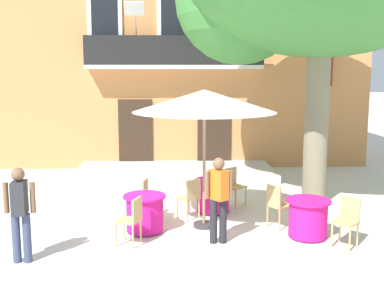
{
  "coord_description": "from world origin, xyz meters",
  "views": [
    {
      "loc": [
        0.4,
        -10.4,
        3.22
      ],
      "look_at": [
        0.92,
        1.86,
        1.3
      ],
      "focal_mm": 43.87,
      "sensor_mm": 36.0,
      "label": 1
    }
  ],
  "objects_px": {
    "cafe_chair_near_tree_0": "(132,218)",
    "pedestrian_near_entrance": "(20,209)",
    "cafe_table_near_tree": "(145,213)",
    "cafe_chair_middle_1": "(234,184)",
    "cafe_chair_middle_0": "(190,196)",
    "cafe_umbrella": "(204,101)",
    "pedestrian_mid_plaza": "(218,195)",
    "cafe_chair_front_1": "(347,218)",
    "cafe_chair_near_tree_1": "(150,196)",
    "cafe_table_middle": "(213,195)",
    "cafe_chair_front_0": "(277,203)",
    "cafe_table_front": "(308,218)"
  },
  "relations": [
    {
      "from": "cafe_chair_near_tree_0",
      "to": "pedestrian_near_entrance",
      "type": "bearing_deg",
      "value": -158.34
    },
    {
      "from": "cafe_table_near_tree",
      "to": "cafe_chair_middle_1",
      "type": "bearing_deg",
      "value": 41.71
    },
    {
      "from": "cafe_chair_middle_0",
      "to": "pedestrian_near_entrance",
      "type": "bearing_deg",
      "value": -143.15
    },
    {
      "from": "cafe_umbrella",
      "to": "pedestrian_near_entrance",
      "type": "xyz_separation_m",
      "value": [
        -3.2,
        -1.7,
        -1.69
      ]
    },
    {
      "from": "cafe_table_near_tree",
      "to": "pedestrian_mid_plaza",
      "type": "xyz_separation_m",
      "value": [
        1.42,
        -0.67,
        0.53
      ]
    },
    {
      "from": "cafe_chair_front_1",
      "to": "cafe_umbrella",
      "type": "height_order",
      "value": "cafe_umbrella"
    },
    {
      "from": "cafe_chair_middle_0",
      "to": "cafe_chair_middle_1",
      "type": "bearing_deg",
      "value": 44.19
    },
    {
      "from": "cafe_table_near_tree",
      "to": "cafe_chair_front_1",
      "type": "relative_size",
      "value": 0.95
    },
    {
      "from": "cafe_chair_near_tree_1",
      "to": "cafe_umbrella",
      "type": "height_order",
      "value": "cafe_umbrella"
    },
    {
      "from": "cafe_chair_front_1",
      "to": "cafe_umbrella",
      "type": "xyz_separation_m",
      "value": [
        -2.57,
        1.18,
        2.08
      ]
    },
    {
      "from": "cafe_chair_middle_1",
      "to": "cafe_chair_front_1",
      "type": "xyz_separation_m",
      "value": [
        1.75,
        -2.74,
        0.0
      ]
    },
    {
      "from": "cafe_table_middle",
      "to": "pedestrian_near_entrance",
      "type": "distance_m",
      "value": 4.45
    },
    {
      "from": "cafe_table_near_tree",
      "to": "cafe_chair_near_tree_0",
      "type": "xyz_separation_m",
      "value": [
        -0.19,
        -0.73,
        0.14
      ]
    },
    {
      "from": "cafe_table_middle",
      "to": "cafe_chair_front_0",
      "type": "distance_m",
      "value": 1.69
    },
    {
      "from": "cafe_chair_near_tree_1",
      "to": "cafe_chair_front_1",
      "type": "distance_m",
      "value": 4.07
    },
    {
      "from": "cafe_table_near_tree",
      "to": "pedestrian_near_entrance",
      "type": "distance_m",
      "value": 2.51
    },
    {
      "from": "cafe_umbrella",
      "to": "cafe_chair_near_tree_1",
      "type": "bearing_deg",
      "value": 156.53
    },
    {
      "from": "cafe_chair_front_1",
      "to": "cafe_chair_front_0",
      "type": "bearing_deg",
      "value": 135.65
    },
    {
      "from": "cafe_table_middle",
      "to": "cafe_chair_near_tree_0",
      "type": "bearing_deg",
      "value": -129.89
    },
    {
      "from": "cafe_table_front",
      "to": "pedestrian_mid_plaza",
      "type": "relative_size",
      "value": 0.53
    },
    {
      "from": "cafe_chair_front_0",
      "to": "pedestrian_mid_plaza",
      "type": "xyz_separation_m",
      "value": [
        -1.29,
        -0.79,
        0.39
      ]
    },
    {
      "from": "cafe_chair_near_tree_1",
      "to": "cafe_table_front",
      "type": "distance_m",
      "value": 3.35
    },
    {
      "from": "cafe_chair_front_1",
      "to": "cafe_chair_middle_0",
      "type": "bearing_deg",
      "value": 149.2
    },
    {
      "from": "cafe_chair_middle_0",
      "to": "pedestrian_mid_plaza",
      "type": "bearing_deg",
      "value": -71.78
    },
    {
      "from": "cafe_table_near_tree",
      "to": "cafe_chair_near_tree_0",
      "type": "bearing_deg",
      "value": -104.68
    },
    {
      "from": "cafe_table_near_tree",
      "to": "cafe_chair_middle_0",
      "type": "bearing_deg",
      "value": 38.63
    },
    {
      "from": "cafe_chair_near_tree_1",
      "to": "cafe_table_middle",
      "type": "distance_m",
      "value": 1.52
    },
    {
      "from": "cafe_chair_middle_0",
      "to": "cafe_chair_front_0",
      "type": "distance_m",
      "value": 1.87
    },
    {
      "from": "cafe_chair_near_tree_0",
      "to": "cafe_chair_middle_0",
      "type": "height_order",
      "value": "same"
    },
    {
      "from": "cafe_chair_middle_1",
      "to": "pedestrian_mid_plaza",
      "type": "bearing_deg",
      "value": -103.8
    },
    {
      "from": "cafe_table_middle",
      "to": "cafe_umbrella",
      "type": "distance_m",
      "value": 2.46
    },
    {
      "from": "cafe_chair_front_1",
      "to": "cafe_umbrella",
      "type": "relative_size",
      "value": 0.31
    },
    {
      "from": "cafe_chair_near_tree_1",
      "to": "cafe_table_middle",
      "type": "height_order",
      "value": "cafe_chair_near_tree_1"
    },
    {
      "from": "cafe_chair_near_tree_0",
      "to": "cafe_chair_front_0",
      "type": "bearing_deg",
      "value": 16.28
    },
    {
      "from": "cafe_chair_near_tree_0",
      "to": "cafe_umbrella",
      "type": "relative_size",
      "value": 0.31
    },
    {
      "from": "cafe_chair_front_0",
      "to": "cafe_umbrella",
      "type": "height_order",
      "value": "cafe_umbrella"
    },
    {
      "from": "cafe_chair_near_tree_1",
      "to": "cafe_chair_front_0",
      "type": "distance_m",
      "value": 2.71
    },
    {
      "from": "cafe_table_near_tree",
      "to": "cafe_umbrella",
      "type": "distance_m",
      "value": 2.54
    },
    {
      "from": "cafe_table_near_tree",
      "to": "cafe_chair_near_tree_0",
      "type": "distance_m",
      "value": 0.77
    },
    {
      "from": "cafe_chair_near_tree_0",
      "to": "cafe_chair_front_0",
      "type": "distance_m",
      "value": 3.02
    },
    {
      "from": "cafe_umbrella",
      "to": "pedestrian_near_entrance",
      "type": "bearing_deg",
      "value": -152.06
    },
    {
      "from": "cafe_chair_near_tree_1",
      "to": "cafe_chair_middle_1",
      "type": "xyz_separation_m",
      "value": [
        1.96,
        1.06,
        0.0
      ]
    },
    {
      "from": "cafe_chair_near_tree_1",
      "to": "cafe_chair_middle_0",
      "type": "xyz_separation_m",
      "value": [
        0.88,
        0.01,
        0.0
      ]
    },
    {
      "from": "cafe_table_front",
      "to": "cafe_chair_front_0",
      "type": "xyz_separation_m",
      "value": [
        -0.48,
        0.58,
        0.14
      ]
    },
    {
      "from": "cafe_table_front",
      "to": "pedestrian_mid_plaza",
      "type": "bearing_deg",
      "value": -173.24
    },
    {
      "from": "cafe_chair_middle_1",
      "to": "cafe_chair_near_tree_0",
      "type": "bearing_deg",
      "value": -131.18
    },
    {
      "from": "cafe_chair_front_0",
      "to": "pedestrian_near_entrance",
      "type": "bearing_deg",
      "value": -161.62
    },
    {
      "from": "cafe_chair_middle_1",
      "to": "cafe_chair_front_1",
      "type": "distance_m",
      "value": 3.25
    },
    {
      "from": "cafe_chair_middle_1",
      "to": "pedestrian_near_entrance",
      "type": "relative_size",
      "value": 0.56
    },
    {
      "from": "cafe_table_near_tree",
      "to": "cafe_chair_front_1",
      "type": "height_order",
      "value": "cafe_chair_front_1"
    }
  ]
}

